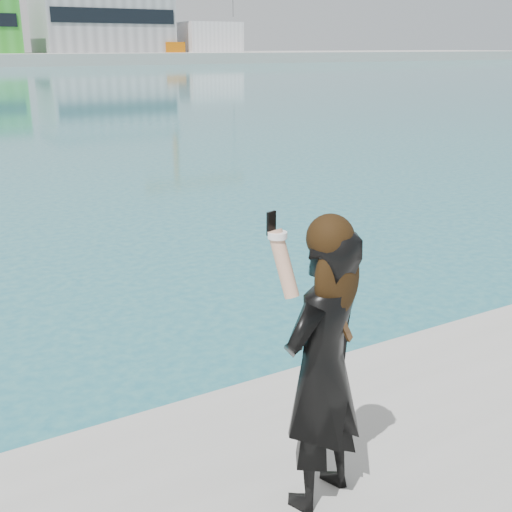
% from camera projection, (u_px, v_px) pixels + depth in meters
% --- Properties ---
extents(warehouse_grey_right, '(25.50, 15.35, 12.50)m').
position_uv_depth(warehouse_grey_right, '(102.00, 19.00, 125.75)').
color(warehouse_grey_right, gray).
rests_on(warehouse_grey_right, far_quay).
extents(ancillary_shed, '(12.00, 10.00, 6.00)m').
position_uv_depth(ancillary_shed, '(208.00, 37.00, 135.76)').
color(ancillary_shed, silver).
rests_on(ancillary_shed, far_quay).
extents(flagpole_right, '(1.28, 0.16, 8.00)m').
position_uv_depth(flagpole_right, '(15.00, 26.00, 111.94)').
color(flagpole_right, silver).
rests_on(flagpole_right, far_quay).
extents(woman, '(0.67, 0.54, 1.69)m').
position_uv_depth(woman, '(323.00, 362.00, 3.41)').
color(woman, black).
rests_on(woman, near_quay).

